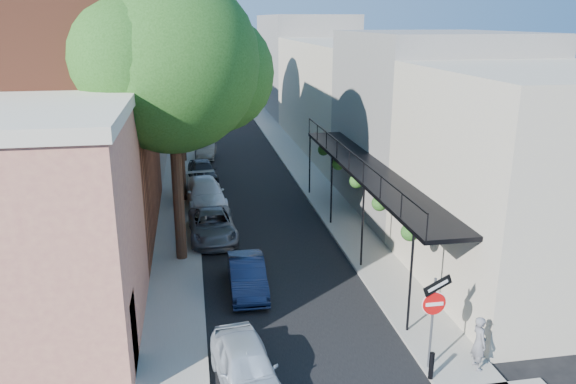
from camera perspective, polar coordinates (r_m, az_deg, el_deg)
name	(u,v)px	position (r m, az deg, el deg)	size (l,w,h in m)	color
road_surface	(234,150)	(43.06, -5.46, 4.23)	(6.00, 64.00, 0.01)	black
sidewalk_left	(181,152)	(42.95, -10.80, 4.04)	(2.00, 64.00, 0.12)	gray
sidewalk_right	(286,148)	(43.53, -0.20, 4.52)	(2.00, 64.00, 0.12)	gray
buildings_left	(99,90)	(41.36, -18.66, 9.83)	(10.10, 59.10, 12.00)	tan
buildings_right	(352,90)	(43.40, 6.53, 10.23)	(9.80, 55.00, 10.00)	#B4A794
sign_post	(434,307)	(16.17, 14.61, -11.26)	(0.89, 0.17, 2.99)	#595B60
bollard	(431,366)	(16.51, 14.36, -16.72)	(0.14, 0.14, 0.80)	black
oak_near	(182,66)	(22.20, -10.70, 12.47)	(7.48, 6.80, 11.42)	#352015
oak_mid	(183,70)	(30.20, -10.61, 12.08)	(6.60, 6.00, 10.20)	#352015
oak_far	(184,40)	(39.16, -10.55, 14.95)	(7.70, 7.00, 11.90)	#352015
parked_car_a	(246,367)	(15.80, -4.29, -17.30)	(1.54, 3.83, 1.30)	silver
parked_car_b	(247,276)	(20.78, -4.16, -8.48)	(1.29, 3.69, 1.21)	#121D3A
parked_car_c	(212,226)	(25.71, -7.68, -3.40)	(2.05, 4.46, 1.24)	slate
parked_car_d	(205,193)	(30.33, -8.42, -0.08)	(1.93, 4.75, 1.38)	white
parked_car_e	(203,171)	(34.89, -8.67, 2.14)	(1.55, 3.86, 1.31)	black
parked_car_f	(207,150)	(40.90, -8.27, 4.28)	(1.25, 3.58, 1.18)	gray
pedestrian	(479,343)	(17.10, 18.83, -14.29)	(0.58, 0.38, 1.60)	slate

